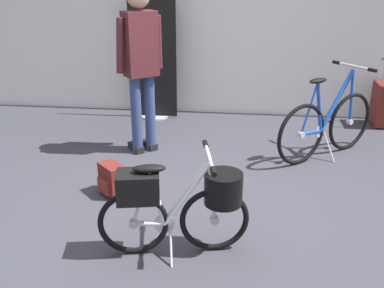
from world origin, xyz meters
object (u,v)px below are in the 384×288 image
(folding_bike_foreground, at_px, (181,201))
(visitor_near_wall, at_px, (141,60))
(rolling_suitcase, at_px, (382,104))
(backpack_on_floor, at_px, (112,180))
(floor_banner_stand, at_px, (153,65))
(display_bike_left, at_px, (327,124))

(folding_bike_foreground, bearing_deg, visitor_near_wall, 110.15)
(folding_bike_foreground, distance_m, rolling_suitcase, 3.60)
(rolling_suitcase, relative_size, backpack_on_floor, 2.95)
(visitor_near_wall, xyz_separation_m, backpack_on_floor, (-0.07, -1.00, -0.85))
(floor_banner_stand, distance_m, backpack_on_floor, 2.23)
(floor_banner_stand, distance_m, display_bike_left, 2.32)
(rolling_suitcase, distance_m, backpack_on_floor, 3.55)
(rolling_suitcase, bearing_deg, visitor_near_wall, -157.30)
(folding_bike_foreground, height_order, display_bike_left, display_bike_left)
(rolling_suitcase, bearing_deg, display_bike_left, -127.99)
(folding_bike_foreground, bearing_deg, rolling_suitcase, 54.26)
(rolling_suitcase, height_order, backpack_on_floor, rolling_suitcase)
(rolling_suitcase, bearing_deg, folding_bike_foreground, -125.74)
(folding_bike_foreground, xyz_separation_m, display_bike_left, (1.26, 1.84, -0.04))
(floor_banner_stand, bearing_deg, backpack_on_floor, -88.71)
(visitor_near_wall, bearing_deg, rolling_suitcase, 22.70)
(folding_bike_foreground, relative_size, backpack_on_floor, 3.65)
(floor_banner_stand, bearing_deg, rolling_suitcase, -0.14)
(visitor_near_wall, distance_m, rolling_suitcase, 3.06)
(floor_banner_stand, bearing_deg, folding_bike_foreground, -75.36)
(floor_banner_stand, bearing_deg, display_bike_left, -28.26)
(floor_banner_stand, bearing_deg, visitor_near_wall, -84.31)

